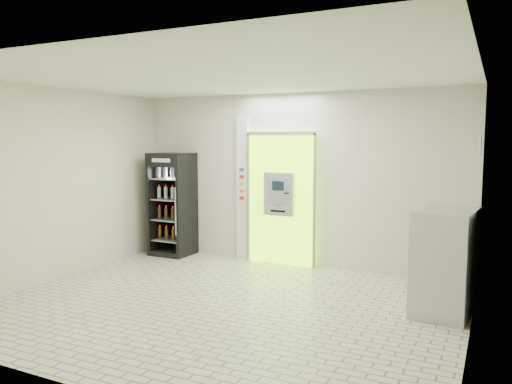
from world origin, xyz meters
The scene contains 7 objects.
ground centered at (0.00, 0.00, 0.00)m, with size 6.00×6.00×0.00m, color beige.
room_shell centered at (0.00, 0.00, 1.84)m, with size 6.00×6.00×6.00m.
atm_assembly centered at (-0.20, 2.41, 1.17)m, with size 1.30×0.24×2.33m.
pillar centered at (-0.98, 2.45, 1.30)m, with size 0.22×0.11×2.60m.
beverage_cooler centered at (-2.35, 2.17, 0.93)m, with size 0.74×0.70×1.94m.
steel_cabinet centered at (2.66, 0.98, 0.66)m, with size 0.77×1.06×1.33m.
exit_sign centered at (2.99, 1.40, 2.12)m, with size 0.02×0.22×0.26m.
Camera 1 is at (3.22, -5.60, 2.19)m, focal length 35.00 mm.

